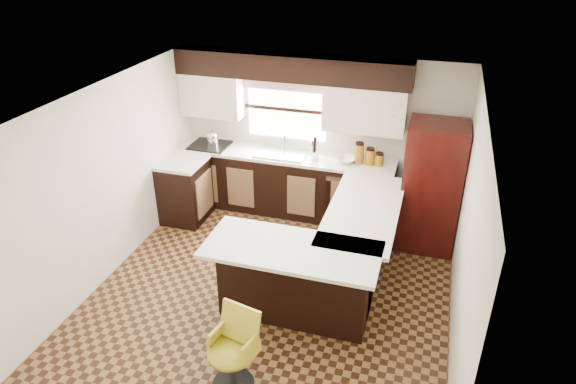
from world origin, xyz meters
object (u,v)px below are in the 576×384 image
(refrigerator, at_px, (431,186))
(bar_chair, at_px, (231,353))
(peninsula_long, at_px, (357,242))
(peninsula_return, at_px, (296,281))

(refrigerator, height_order, bar_chair, refrigerator)
(peninsula_long, bearing_deg, refrigerator, 50.24)
(bar_chair, bearing_deg, peninsula_long, 82.39)
(peninsula_return, bearing_deg, peninsula_long, 61.70)
(peninsula_long, relative_size, refrigerator, 1.11)
(refrigerator, bearing_deg, peninsula_return, -124.39)
(peninsula_return, distance_m, refrigerator, 2.39)
(peninsula_long, height_order, peninsula_return, same)
(refrigerator, relative_size, bar_chair, 2.07)
(peninsula_long, distance_m, refrigerator, 1.33)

